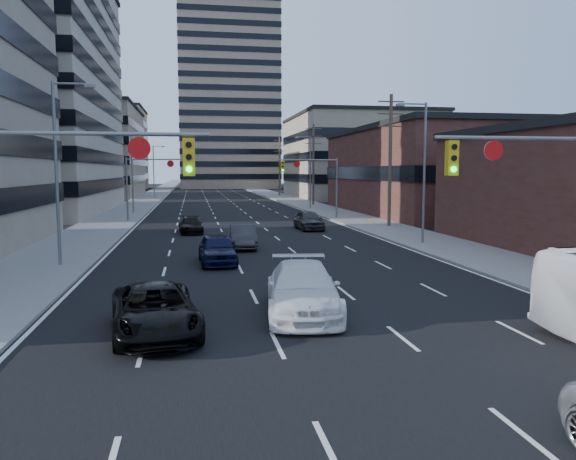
# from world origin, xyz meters

# --- Properties ---
(ground) EXTENTS (400.00, 400.00, 0.00)m
(ground) POSITION_xyz_m (0.00, 0.00, 0.00)
(ground) COLOR black
(ground) RESTS_ON ground
(road_surface) EXTENTS (18.00, 300.00, 0.02)m
(road_surface) POSITION_xyz_m (0.00, 130.00, 0.01)
(road_surface) COLOR black
(road_surface) RESTS_ON ground
(sidewalk_left) EXTENTS (5.00, 300.00, 0.15)m
(sidewalk_left) POSITION_xyz_m (-11.50, 130.00, 0.07)
(sidewalk_left) COLOR slate
(sidewalk_left) RESTS_ON ground
(sidewalk_right) EXTENTS (5.00, 300.00, 0.15)m
(sidewalk_right) POSITION_xyz_m (11.50, 130.00, 0.07)
(sidewalk_right) COLOR slate
(sidewalk_right) RESTS_ON ground
(office_left_far) EXTENTS (20.00, 30.00, 16.00)m
(office_left_far) POSITION_xyz_m (-24.00, 100.00, 8.00)
(office_left_far) COLOR gray
(office_left_far) RESTS_ON ground
(storefront_right_mid) EXTENTS (20.00, 30.00, 9.00)m
(storefront_right_mid) POSITION_xyz_m (24.00, 50.00, 4.50)
(storefront_right_mid) COLOR #472119
(storefront_right_mid) RESTS_ON ground
(office_right_far) EXTENTS (22.00, 28.00, 14.00)m
(office_right_far) POSITION_xyz_m (25.00, 88.00, 7.00)
(office_right_far) COLOR gray
(office_right_far) RESTS_ON ground
(apartment_tower) EXTENTS (26.00, 26.00, 58.00)m
(apartment_tower) POSITION_xyz_m (6.00, 150.00, 29.00)
(apartment_tower) COLOR gray
(apartment_tower) RESTS_ON ground
(bg_block_left) EXTENTS (24.00, 24.00, 20.00)m
(bg_block_left) POSITION_xyz_m (-28.00, 140.00, 10.00)
(bg_block_left) COLOR #ADA089
(bg_block_left) RESTS_ON ground
(bg_block_right) EXTENTS (22.00, 22.00, 12.00)m
(bg_block_right) POSITION_xyz_m (32.00, 130.00, 6.00)
(bg_block_right) COLOR gray
(bg_block_right) RESTS_ON ground
(signal_near_left) EXTENTS (6.59, 0.33, 6.00)m
(signal_near_left) POSITION_xyz_m (-7.45, 8.00, 4.33)
(signal_near_left) COLOR slate
(signal_near_left) RESTS_ON ground
(signal_near_right) EXTENTS (6.59, 0.33, 6.00)m
(signal_near_right) POSITION_xyz_m (7.45, 8.00, 4.33)
(signal_near_right) COLOR slate
(signal_near_right) RESTS_ON ground
(signal_far_left) EXTENTS (6.09, 0.33, 6.00)m
(signal_far_left) POSITION_xyz_m (-7.68, 45.00, 4.30)
(signal_far_left) COLOR slate
(signal_far_left) RESTS_ON ground
(signal_far_right) EXTENTS (6.09, 0.33, 6.00)m
(signal_far_right) POSITION_xyz_m (7.68, 45.00, 4.30)
(signal_far_right) COLOR slate
(signal_far_right) RESTS_ON ground
(utility_pole_block) EXTENTS (2.20, 0.28, 11.00)m
(utility_pole_block) POSITION_xyz_m (12.20, 36.00, 5.78)
(utility_pole_block) COLOR #4C3D2D
(utility_pole_block) RESTS_ON ground
(utility_pole_midblock) EXTENTS (2.20, 0.28, 11.00)m
(utility_pole_midblock) POSITION_xyz_m (12.20, 66.00, 5.78)
(utility_pole_midblock) COLOR #4C3D2D
(utility_pole_midblock) RESTS_ON ground
(utility_pole_distant) EXTENTS (2.20, 0.28, 11.00)m
(utility_pole_distant) POSITION_xyz_m (12.20, 96.00, 5.78)
(utility_pole_distant) COLOR #4C3D2D
(utility_pole_distant) RESTS_ON ground
(streetlight_left_near) EXTENTS (2.03, 0.22, 9.00)m
(streetlight_left_near) POSITION_xyz_m (-10.34, 20.00, 5.05)
(streetlight_left_near) COLOR slate
(streetlight_left_near) RESTS_ON ground
(streetlight_left_mid) EXTENTS (2.03, 0.22, 9.00)m
(streetlight_left_mid) POSITION_xyz_m (-10.34, 55.00, 5.05)
(streetlight_left_mid) COLOR slate
(streetlight_left_mid) RESTS_ON ground
(streetlight_left_far) EXTENTS (2.03, 0.22, 9.00)m
(streetlight_left_far) POSITION_xyz_m (-10.34, 90.00, 5.05)
(streetlight_left_far) COLOR slate
(streetlight_left_far) RESTS_ON ground
(streetlight_right_near) EXTENTS (2.03, 0.22, 9.00)m
(streetlight_right_near) POSITION_xyz_m (10.34, 25.00, 5.05)
(streetlight_right_near) COLOR slate
(streetlight_right_near) RESTS_ON ground
(streetlight_right_far) EXTENTS (2.03, 0.22, 9.00)m
(streetlight_right_far) POSITION_xyz_m (10.34, 60.00, 5.05)
(streetlight_right_far) COLOR slate
(streetlight_right_far) RESTS_ON ground
(black_pickup) EXTENTS (3.03, 5.43, 1.44)m
(black_pickup) POSITION_xyz_m (-5.16, 7.62, 0.72)
(black_pickup) COLOR black
(black_pickup) RESTS_ON ground
(white_van) EXTENTS (3.07, 6.02, 1.67)m
(white_van) POSITION_xyz_m (-0.45, 9.22, 0.84)
(white_van) COLOR white
(white_van) RESTS_ON ground
(sedan_blue) EXTENTS (1.97, 4.57, 1.54)m
(sedan_blue) POSITION_xyz_m (-2.82, 19.84, 0.77)
(sedan_blue) COLOR black
(sedan_blue) RESTS_ON ground
(sedan_grey_center) EXTENTS (1.63, 4.36, 1.42)m
(sedan_grey_center) POSITION_xyz_m (-1.01, 25.42, 0.71)
(sedan_grey_center) COLOR #2D2D2F
(sedan_grey_center) RESTS_ON ground
(sedan_black_far) EXTENTS (1.96, 4.29, 1.22)m
(sedan_black_far) POSITION_xyz_m (-4.19, 34.42, 0.61)
(sedan_black_far) COLOR black
(sedan_black_far) RESTS_ON ground
(sedan_grey_right) EXTENTS (2.00, 4.64, 1.56)m
(sedan_grey_right) POSITION_xyz_m (5.20, 35.42, 0.78)
(sedan_grey_right) COLOR #323234
(sedan_grey_right) RESTS_ON ground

